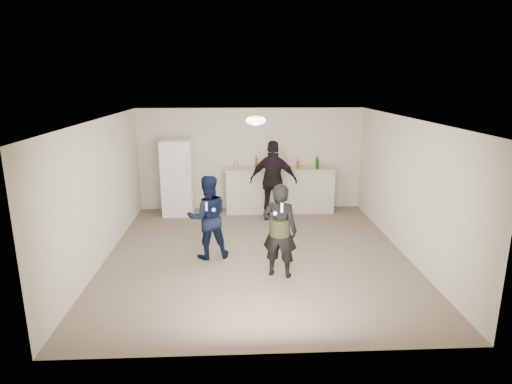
{
  "coord_description": "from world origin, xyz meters",
  "views": [
    {
      "loc": [
        -0.36,
        -7.41,
        3.16
      ],
      "look_at": [
        0.0,
        0.2,
        1.15
      ],
      "focal_mm": 30.0,
      "sensor_mm": 36.0,
      "label": 1
    }
  ],
  "objects_px": {
    "fridge": "(177,177)",
    "woman": "(280,231)",
    "counter": "(279,191)",
    "shaker": "(237,164)",
    "man": "(208,217)",
    "spectator": "(273,181)"
  },
  "relations": [
    {
      "from": "counter",
      "to": "woman",
      "type": "relative_size",
      "value": 1.65
    },
    {
      "from": "fridge",
      "to": "shaker",
      "type": "bearing_deg",
      "value": 6.01
    },
    {
      "from": "counter",
      "to": "shaker",
      "type": "height_order",
      "value": "shaker"
    },
    {
      "from": "counter",
      "to": "shaker",
      "type": "distance_m",
      "value": 1.23
    },
    {
      "from": "fridge",
      "to": "man",
      "type": "relative_size",
      "value": 1.17
    },
    {
      "from": "counter",
      "to": "fridge",
      "type": "bearing_deg",
      "value": -178.37
    },
    {
      "from": "fridge",
      "to": "woman",
      "type": "height_order",
      "value": "fridge"
    },
    {
      "from": "man",
      "to": "spectator",
      "type": "xyz_separation_m",
      "value": [
        1.36,
        2.11,
        0.16
      ]
    },
    {
      "from": "shaker",
      "to": "man",
      "type": "bearing_deg",
      "value": -100.63
    },
    {
      "from": "fridge",
      "to": "woman",
      "type": "bearing_deg",
      "value": -59.07
    },
    {
      "from": "man",
      "to": "woman",
      "type": "relative_size",
      "value": 0.97
    },
    {
      "from": "shaker",
      "to": "spectator",
      "type": "height_order",
      "value": "spectator"
    },
    {
      "from": "man",
      "to": "spectator",
      "type": "relative_size",
      "value": 0.83
    },
    {
      "from": "shaker",
      "to": "spectator",
      "type": "distance_m",
      "value": 1.13
    },
    {
      "from": "shaker",
      "to": "woman",
      "type": "distance_m",
      "value": 3.73
    },
    {
      "from": "counter",
      "to": "fridge",
      "type": "distance_m",
      "value": 2.49
    },
    {
      "from": "shaker",
      "to": "counter",
      "type": "bearing_deg",
      "value": -4.32
    },
    {
      "from": "man",
      "to": "spectator",
      "type": "bearing_deg",
      "value": -134.9
    },
    {
      "from": "fridge",
      "to": "spectator",
      "type": "relative_size",
      "value": 0.98
    },
    {
      "from": "fridge",
      "to": "spectator",
      "type": "bearing_deg",
      "value": -14.06
    },
    {
      "from": "counter",
      "to": "man",
      "type": "relative_size",
      "value": 1.7
    },
    {
      "from": "fridge",
      "to": "woman",
      "type": "relative_size",
      "value": 1.15
    }
  ]
}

